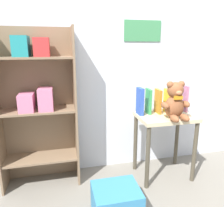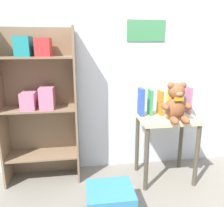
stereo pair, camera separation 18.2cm
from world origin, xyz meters
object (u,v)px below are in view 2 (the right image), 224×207
at_px(book_standing_blue, 141,102).
at_px(book_standing_teal, 178,100).
at_px(teddy_bear, 176,103).
at_px(book_standing_orange, 160,102).
at_px(bookshelf_side, 39,98).
at_px(display_table, 166,129).
at_px(book_standing_pink, 188,100).
at_px(storage_bin, 110,202).
at_px(book_standing_green, 150,102).
at_px(book_standing_yellow, 170,102).

xyz_separation_m(book_standing_blue, book_standing_teal, (0.38, 0.02, 0.00)).
relative_size(teddy_bear, book_standing_orange, 1.46).
bearing_deg(bookshelf_side, display_table, -8.87).
bearing_deg(teddy_bear, book_standing_teal, 60.93).
xyz_separation_m(teddy_bear, book_standing_orange, (-0.07, 0.20, -0.04)).
bearing_deg(bookshelf_side, book_standing_pink, -3.57).
bearing_deg(storage_bin, book_standing_orange, 43.27).
bearing_deg(book_standing_pink, bookshelf_side, 174.72).
height_order(teddy_bear, book_standing_blue, teddy_bear).
height_order(book_standing_blue, book_standing_green, book_standing_blue).
bearing_deg(storage_bin, book_standing_teal, 35.71).
bearing_deg(book_standing_yellow, display_table, -117.71).
height_order(teddy_bear, book_standing_pink, teddy_bear).
xyz_separation_m(book_standing_orange, book_standing_pink, (0.29, 0.01, 0.01)).
bearing_deg(book_standing_pink, book_standing_orange, -179.20).
height_order(book_standing_yellow, book_standing_teal, book_standing_teal).
bearing_deg(teddy_bear, bookshelf_side, 165.96).
relative_size(book_standing_green, book_standing_pink, 0.92).
distance_m(book_standing_blue, book_standing_orange, 0.19).
bearing_deg(storage_bin, bookshelf_side, 133.01).
xyz_separation_m(teddy_bear, book_standing_pink, (0.22, 0.21, -0.02)).
xyz_separation_m(book_standing_blue, storage_bin, (-0.36, -0.51, -0.66)).
xyz_separation_m(book_standing_green, book_standing_orange, (0.10, -0.01, -0.00)).
distance_m(book_standing_green, book_standing_teal, 0.29).
relative_size(display_table, book_standing_yellow, 2.75).
distance_m(teddy_bear, book_standing_orange, 0.22).
bearing_deg(storage_bin, display_table, 36.06).
xyz_separation_m(display_table, book_standing_blue, (-0.24, 0.07, 0.26)).
bearing_deg(book_standing_green, storage_bin, -127.79).
distance_m(book_standing_green, storage_bin, 0.96).
relative_size(book_standing_blue, book_standing_green, 1.08).
xyz_separation_m(teddy_bear, book_standing_blue, (-0.26, 0.19, -0.03)).
xyz_separation_m(book_standing_green, book_standing_pink, (0.38, -0.00, 0.01)).
xyz_separation_m(book_standing_orange, book_standing_yellow, (0.10, 0.00, -0.00)).
xyz_separation_m(display_table, book_standing_pink, (0.24, 0.10, 0.26)).
height_order(book_standing_teal, storage_bin, book_standing_teal).
bearing_deg(teddy_bear, book_standing_yellow, 83.26).
height_order(book_standing_blue, book_standing_pink, book_standing_pink).
relative_size(display_table, book_standing_green, 2.67).
height_order(bookshelf_side, book_standing_green, bookshelf_side).
bearing_deg(display_table, book_standing_pink, 21.84).
height_order(book_standing_green, book_standing_teal, book_standing_teal).
height_order(book_standing_green, storage_bin, book_standing_green).
distance_m(bookshelf_side, book_standing_orange, 1.14).
distance_m(book_standing_teal, storage_bin, 1.13).
xyz_separation_m(book_standing_yellow, book_standing_pink, (0.19, 0.01, 0.01)).
bearing_deg(book_standing_green, bookshelf_side, 177.97).
xyz_separation_m(bookshelf_side, book_standing_green, (1.04, -0.09, -0.05)).
height_order(book_standing_blue, book_standing_yellow, book_standing_blue).
relative_size(display_table, book_standing_blue, 2.47).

